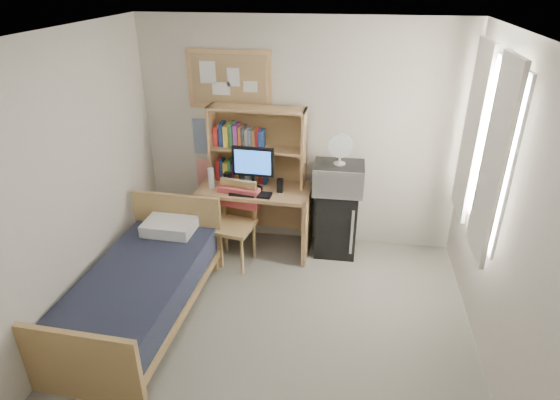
# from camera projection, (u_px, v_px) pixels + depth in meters

# --- Properties ---
(floor) EXTENTS (3.60, 4.20, 0.02)m
(floor) POSITION_uv_depth(u_px,v_px,m) (269.00, 360.00, 4.01)
(floor) COLOR gray
(floor) RESTS_ON ground
(ceiling) EXTENTS (3.60, 4.20, 0.02)m
(ceiling) POSITION_uv_depth(u_px,v_px,m) (264.00, 43.00, 2.85)
(ceiling) COLOR silver
(ceiling) RESTS_ON wall_back
(wall_back) EXTENTS (3.60, 0.04, 2.60)m
(wall_back) POSITION_uv_depth(u_px,v_px,m) (299.00, 137.00, 5.29)
(wall_back) COLOR beige
(wall_back) RESTS_ON floor
(wall_left) EXTENTS (0.04, 4.20, 2.60)m
(wall_left) POSITION_uv_depth(u_px,v_px,m) (42.00, 210.00, 3.68)
(wall_left) COLOR beige
(wall_left) RESTS_ON floor
(wall_right) EXTENTS (0.04, 4.20, 2.60)m
(wall_right) POSITION_uv_depth(u_px,v_px,m) (526.00, 248.00, 3.19)
(wall_right) COLOR beige
(wall_right) RESTS_ON floor
(window_unit) EXTENTS (0.10, 1.40, 1.70)m
(window_unit) POSITION_uv_depth(u_px,v_px,m) (485.00, 146.00, 4.12)
(window_unit) COLOR white
(window_unit) RESTS_ON wall_right
(curtain_left) EXTENTS (0.04, 0.55, 1.70)m
(curtain_left) POSITION_uv_depth(u_px,v_px,m) (493.00, 163.00, 3.77)
(curtain_left) COLOR white
(curtain_left) RESTS_ON wall_right
(curtain_right) EXTENTS (0.04, 0.55, 1.70)m
(curtain_right) POSITION_uv_depth(u_px,v_px,m) (472.00, 132.00, 4.48)
(curtain_right) COLOR white
(curtain_right) RESTS_ON wall_right
(bulletin_board) EXTENTS (0.94, 0.03, 0.64)m
(bulletin_board) POSITION_uv_depth(u_px,v_px,m) (230.00, 80.00, 5.11)
(bulletin_board) COLOR tan
(bulletin_board) RESTS_ON wall_back
(poster_wave) EXTENTS (0.30, 0.01, 0.42)m
(poster_wave) POSITION_uv_depth(u_px,v_px,m) (206.00, 137.00, 5.45)
(poster_wave) COLOR #244C90
(poster_wave) RESTS_ON wall_back
(poster_japan) EXTENTS (0.28, 0.01, 0.36)m
(poster_japan) POSITION_uv_depth(u_px,v_px,m) (208.00, 174.00, 5.66)
(poster_japan) COLOR red
(poster_japan) RESTS_ON wall_back
(desk) EXTENTS (1.29, 0.69, 0.79)m
(desk) POSITION_uv_depth(u_px,v_px,m) (256.00, 218.00, 5.46)
(desk) COLOR tan
(desk) RESTS_ON floor
(desk_chair) EXTENTS (0.56, 0.56, 0.96)m
(desk_chair) POSITION_uv_depth(u_px,v_px,m) (233.00, 226.00, 5.12)
(desk_chair) COLOR tan
(desk_chair) RESTS_ON floor
(mini_fridge) EXTENTS (0.46, 0.46, 0.79)m
(mini_fridge) POSITION_uv_depth(u_px,v_px,m) (336.00, 221.00, 5.40)
(mini_fridge) COLOR black
(mini_fridge) RESTS_ON floor
(bed) EXTENTS (1.03, 1.93, 0.52)m
(bed) POSITION_uv_depth(u_px,v_px,m) (141.00, 295.00, 4.38)
(bed) COLOR black
(bed) RESTS_ON floor
(hutch) EXTENTS (1.09, 0.33, 0.88)m
(hutch) POSITION_uv_depth(u_px,v_px,m) (258.00, 146.00, 5.22)
(hutch) COLOR tan
(hutch) RESTS_ON desk
(monitor) EXTENTS (0.47, 0.06, 0.49)m
(monitor) POSITION_uv_depth(u_px,v_px,m) (253.00, 169.00, 5.12)
(monitor) COLOR black
(monitor) RESTS_ON desk
(keyboard) EXTENTS (0.46, 0.17, 0.02)m
(keyboard) POSITION_uv_depth(u_px,v_px,m) (251.00, 194.00, 5.10)
(keyboard) COLOR black
(keyboard) RESTS_ON desk
(speaker_left) EXTENTS (0.08, 0.08, 0.18)m
(speaker_left) POSITION_uv_depth(u_px,v_px,m) (228.00, 180.00, 5.24)
(speaker_left) COLOR black
(speaker_left) RESTS_ON desk
(speaker_right) EXTENTS (0.07, 0.07, 0.16)m
(speaker_right) POSITION_uv_depth(u_px,v_px,m) (280.00, 186.00, 5.14)
(speaker_right) COLOR black
(speaker_right) RESTS_ON desk
(water_bottle) EXTENTS (0.07, 0.07, 0.23)m
(water_bottle) POSITION_uv_depth(u_px,v_px,m) (211.00, 178.00, 5.23)
(water_bottle) COLOR white
(water_bottle) RESTS_ON desk
(hoodie) EXTENTS (0.49, 0.22, 0.23)m
(hoodie) POSITION_uv_depth(u_px,v_px,m) (239.00, 197.00, 5.18)
(hoodie) COLOR #CF504F
(hoodie) RESTS_ON desk_chair
(microwave) EXTENTS (0.55, 0.42, 0.32)m
(microwave) POSITION_uv_depth(u_px,v_px,m) (339.00, 178.00, 5.14)
(microwave) COLOR silver
(microwave) RESTS_ON mini_fridge
(desk_fan) EXTENTS (0.26, 0.26, 0.32)m
(desk_fan) POSITION_uv_depth(u_px,v_px,m) (340.00, 150.00, 4.99)
(desk_fan) COLOR white
(desk_fan) RESTS_ON microwave
(pillow) EXTENTS (0.53, 0.38, 0.12)m
(pillow) POSITION_uv_depth(u_px,v_px,m) (169.00, 227.00, 4.90)
(pillow) COLOR white
(pillow) RESTS_ON bed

